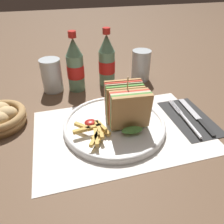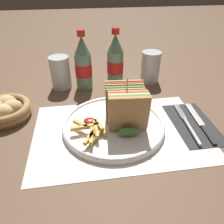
# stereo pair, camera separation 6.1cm
# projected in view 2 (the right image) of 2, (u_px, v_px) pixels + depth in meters

# --- Properties ---
(ground_plane) EXTENTS (4.00, 4.00, 0.00)m
(ground_plane) POSITION_uv_depth(u_px,v_px,m) (112.00, 123.00, 0.63)
(ground_plane) COLOR brown
(placemat) EXTENTS (0.47, 0.31, 0.00)m
(placemat) POSITION_uv_depth(u_px,v_px,m) (120.00, 131.00, 0.60)
(placemat) COLOR silver
(placemat) RESTS_ON ground_plane
(plate_main) EXTENTS (0.28, 0.28, 0.02)m
(plate_main) POSITION_uv_depth(u_px,v_px,m) (113.00, 125.00, 0.61)
(plate_main) COLOR white
(plate_main) RESTS_ON ground_plane
(club_sandwich) EXTENTS (0.11, 0.12, 0.14)m
(club_sandwich) POSITION_uv_depth(u_px,v_px,m) (126.00, 107.00, 0.58)
(club_sandwich) COLOR tan
(club_sandwich) RESTS_ON plate_main
(fries_pile) EXTENTS (0.09, 0.11, 0.02)m
(fries_pile) POSITION_uv_depth(u_px,v_px,m) (92.00, 130.00, 0.56)
(fries_pile) COLOR gold
(fries_pile) RESTS_ON plate_main
(ketchup_blob) EXTENTS (0.03, 0.03, 0.01)m
(ketchup_blob) POSITION_uv_depth(u_px,v_px,m) (89.00, 121.00, 0.60)
(ketchup_blob) COLOR maroon
(ketchup_blob) RESTS_ON plate_main
(napkin) EXTENTS (0.11, 0.21, 0.00)m
(napkin) POSITION_uv_depth(u_px,v_px,m) (193.00, 123.00, 0.63)
(napkin) COLOR #2D2D2D
(napkin) RESTS_ON ground_plane
(fork) EXTENTS (0.02, 0.19, 0.01)m
(fork) POSITION_uv_depth(u_px,v_px,m) (189.00, 126.00, 0.61)
(fork) COLOR silver
(fork) RESTS_ON napkin
(knife) EXTENTS (0.03, 0.19, 0.00)m
(knife) POSITION_uv_depth(u_px,v_px,m) (200.00, 122.00, 0.63)
(knife) COLOR black
(knife) RESTS_ON napkin
(coke_bottle_near) EXTENTS (0.06, 0.06, 0.21)m
(coke_bottle_near) POSITION_uv_depth(u_px,v_px,m) (83.00, 65.00, 0.77)
(coke_bottle_near) COLOR slate
(coke_bottle_near) RESTS_ON ground_plane
(coke_bottle_far) EXTENTS (0.06, 0.06, 0.21)m
(coke_bottle_far) POSITION_uv_depth(u_px,v_px,m) (115.00, 62.00, 0.79)
(coke_bottle_far) COLOR slate
(coke_bottle_far) RESTS_ON ground_plane
(glass_near) EXTENTS (0.07, 0.07, 0.12)m
(glass_near) POSITION_uv_depth(u_px,v_px,m) (150.00, 69.00, 0.84)
(glass_near) COLOR silver
(glass_near) RESTS_ON ground_plane
(glass_far) EXTENTS (0.07, 0.07, 0.12)m
(glass_far) POSITION_uv_depth(u_px,v_px,m) (61.00, 74.00, 0.79)
(glass_far) COLOR silver
(glass_far) RESTS_ON ground_plane
(bread_basket) EXTENTS (0.15, 0.15, 0.06)m
(bread_basket) POSITION_uv_depth(u_px,v_px,m) (4.00, 110.00, 0.65)
(bread_basket) COLOR #AD8451
(bread_basket) RESTS_ON ground_plane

